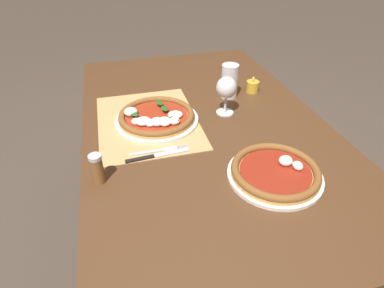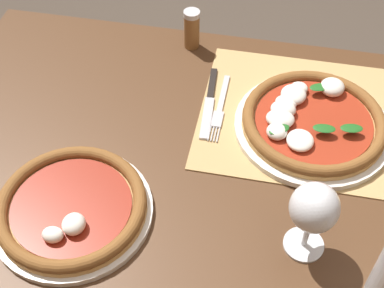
{
  "view_description": "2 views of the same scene",
  "coord_description": "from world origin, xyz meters",
  "px_view_note": "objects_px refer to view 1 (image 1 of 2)",
  "views": [
    {
      "loc": [
        1.01,
        -0.31,
        1.38
      ],
      "look_at": [
        0.23,
        -0.11,
        0.81
      ],
      "focal_mm": 30.0,
      "sensor_mm": 36.0,
      "label": 1
    },
    {
      "loc": [
        0.05,
        0.61,
        1.54
      ],
      "look_at": [
        0.18,
        -0.04,
        0.8
      ],
      "focal_mm": 50.0,
      "sensor_mm": 36.0,
      "label": 2
    }
  ],
  "objects_px": {
    "fork": "(160,150)",
    "pizza_near": "(156,117)",
    "wine_glass": "(226,89)",
    "knife": "(158,155)",
    "votive_candle": "(252,87)",
    "pizza_far": "(275,172)",
    "pepper_shaker": "(97,169)",
    "pint_glass": "(229,82)"
  },
  "relations": [
    {
      "from": "pizza_near",
      "to": "wine_glass",
      "type": "xyz_separation_m",
      "value": [
        -0.0,
        0.28,
        0.08
      ]
    },
    {
      "from": "pint_glass",
      "to": "fork",
      "type": "bearing_deg",
      "value": -47.84
    },
    {
      "from": "pint_glass",
      "to": "votive_candle",
      "type": "height_order",
      "value": "pint_glass"
    },
    {
      "from": "votive_candle",
      "to": "pepper_shaker",
      "type": "bearing_deg",
      "value": -56.8
    },
    {
      "from": "knife",
      "to": "votive_candle",
      "type": "relative_size",
      "value": 3.0
    },
    {
      "from": "pepper_shaker",
      "to": "pizza_far",
      "type": "bearing_deg",
      "value": 77.5
    },
    {
      "from": "fork",
      "to": "votive_candle",
      "type": "bearing_deg",
      "value": 125.62
    },
    {
      "from": "pizza_near",
      "to": "pizza_far",
      "type": "xyz_separation_m",
      "value": [
        0.41,
        0.29,
        -0.0
      ]
    },
    {
      "from": "wine_glass",
      "to": "fork",
      "type": "distance_m",
      "value": 0.37
    },
    {
      "from": "pizza_near",
      "to": "pepper_shaker",
      "type": "xyz_separation_m",
      "value": [
        0.29,
        -0.22,
        0.03
      ]
    },
    {
      "from": "pizza_far",
      "to": "fork",
      "type": "bearing_deg",
      "value": -124.34
    },
    {
      "from": "pizza_far",
      "to": "fork",
      "type": "relative_size",
      "value": 1.44
    },
    {
      "from": "pint_glass",
      "to": "knife",
      "type": "xyz_separation_m",
      "value": [
        0.35,
        -0.38,
        -0.06
      ]
    },
    {
      "from": "fork",
      "to": "pizza_near",
      "type": "bearing_deg",
      "value": 173.77
    },
    {
      "from": "knife",
      "to": "wine_glass",
      "type": "bearing_deg",
      "value": 125.16
    },
    {
      "from": "knife",
      "to": "fork",
      "type": "bearing_deg",
      "value": 155.85
    },
    {
      "from": "wine_glass",
      "to": "pint_glass",
      "type": "height_order",
      "value": "wine_glass"
    },
    {
      "from": "wine_glass",
      "to": "votive_candle",
      "type": "bearing_deg",
      "value": 129.65
    },
    {
      "from": "fork",
      "to": "pepper_shaker",
      "type": "distance_m",
      "value": 0.23
    },
    {
      "from": "pizza_far",
      "to": "pint_glass",
      "type": "relative_size",
      "value": 1.98
    },
    {
      "from": "wine_glass",
      "to": "votive_candle",
      "type": "height_order",
      "value": "wine_glass"
    },
    {
      "from": "wine_glass",
      "to": "pepper_shaker",
      "type": "height_order",
      "value": "wine_glass"
    },
    {
      "from": "fork",
      "to": "pint_glass",
      "type": "bearing_deg",
      "value": 132.16
    },
    {
      "from": "pizza_near",
      "to": "fork",
      "type": "distance_m",
      "value": 0.19
    },
    {
      "from": "pizza_far",
      "to": "pepper_shaker",
      "type": "height_order",
      "value": "pepper_shaker"
    },
    {
      "from": "wine_glass",
      "to": "pint_glass",
      "type": "bearing_deg",
      "value": 154.46
    },
    {
      "from": "votive_candle",
      "to": "pint_glass",
      "type": "bearing_deg",
      "value": -82.03
    },
    {
      "from": "pizza_far",
      "to": "pint_glass",
      "type": "bearing_deg",
      "value": 174.82
    },
    {
      "from": "pizza_near",
      "to": "fork",
      "type": "relative_size",
      "value": 1.59
    },
    {
      "from": "wine_glass",
      "to": "votive_candle",
      "type": "relative_size",
      "value": 2.15
    },
    {
      "from": "fork",
      "to": "votive_candle",
      "type": "xyz_separation_m",
      "value": [
        -0.35,
        0.48,
        0.02
      ]
    },
    {
      "from": "pizza_far",
      "to": "knife",
      "type": "xyz_separation_m",
      "value": [
        -0.19,
        -0.33,
        -0.01
      ]
    },
    {
      "from": "pizza_near",
      "to": "wine_glass",
      "type": "bearing_deg",
      "value": 90.65
    },
    {
      "from": "votive_candle",
      "to": "fork",
      "type": "bearing_deg",
      "value": -54.38
    },
    {
      "from": "pizza_near",
      "to": "fork",
      "type": "bearing_deg",
      "value": -6.23
    },
    {
      "from": "pint_glass",
      "to": "fork",
      "type": "distance_m",
      "value": 0.5
    },
    {
      "from": "knife",
      "to": "votive_candle",
      "type": "distance_m",
      "value": 0.62
    },
    {
      "from": "pizza_near",
      "to": "knife",
      "type": "xyz_separation_m",
      "value": [
        0.22,
        -0.03,
        -0.02
      ]
    },
    {
      "from": "knife",
      "to": "pepper_shaker",
      "type": "bearing_deg",
      "value": -68.09
    },
    {
      "from": "pizza_far",
      "to": "pepper_shaker",
      "type": "distance_m",
      "value": 0.53
    },
    {
      "from": "wine_glass",
      "to": "knife",
      "type": "relative_size",
      "value": 0.72
    },
    {
      "from": "pizza_near",
      "to": "knife",
      "type": "height_order",
      "value": "pizza_near"
    }
  ]
}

